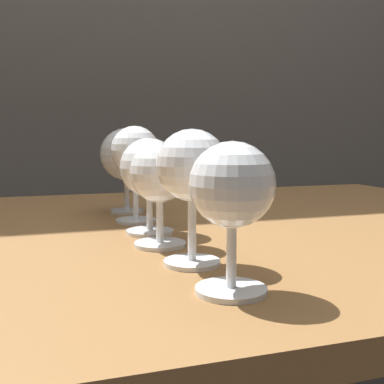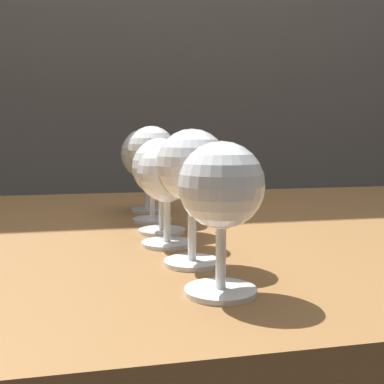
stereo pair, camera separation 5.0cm
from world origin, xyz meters
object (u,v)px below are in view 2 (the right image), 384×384
(wine_glass_port, at_px, (192,170))
(wine_glass_merlot, at_px, (221,190))
(wine_glass_amber, at_px, (152,154))
(wine_glass_pinot, at_px, (147,155))
(wine_glass_chardonnay, at_px, (161,169))
(wine_glass_cabernet, at_px, (167,176))

(wine_glass_port, bearing_deg, wine_glass_merlot, -87.23)
(wine_glass_amber, height_order, wine_glass_pinot, wine_glass_amber)
(wine_glass_chardonnay, bearing_deg, wine_glass_port, -87.71)
(wine_glass_port, height_order, wine_glass_cabernet, wine_glass_port)
(wine_glass_port, xyz_separation_m, wine_glass_chardonnay, (-0.01, 0.17, -0.01))
(wine_glass_port, distance_m, wine_glass_cabernet, 0.09)
(wine_glass_cabernet, height_order, wine_glass_pinot, wine_glass_pinot)
(wine_glass_cabernet, xyz_separation_m, wine_glass_pinot, (0.01, 0.27, 0.01))
(wine_glass_cabernet, relative_size, wine_glass_pinot, 0.86)
(wine_glass_merlot, relative_size, wine_glass_port, 0.92)
(wine_glass_chardonnay, bearing_deg, wine_glass_pinot, 89.32)
(wine_glass_chardonnay, xyz_separation_m, wine_glass_pinot, (0.00, 0.19, 0.01))
(wine_glass_merlot, xyz_separation_m, wine_glass_amber, (-0.01, 0.36, 0.02))
(wine_glass_merlot, bearing_deg, wine_glass_pinot, 91.16)
(wine_glass_port, height_order, wine_glass_pinot, wine_glass_pinot)
(wine_glass_amber, bearing_deg, wine_glass_cabernet, -91.14)
(wine_glass_port, height_order, wine_glass_amber, wine_glass_amber)
(wine_glass_merlot, bearing_deg, wine_glass_port, 92.77)
(wine_glass_merlot, xyz_separation_m, wine_glass_chardonnay, (-0.01, 0.27, -0.00))
(wine_glass_cabernet, bearing_deg, wine_glass_amber, 88.86)
(wine_glass_merlot, relative_size, wine_glass_chardonnay, 0.99)
(wine_glass_merlot, bearing_deg, wine_glass_chardonnay, 92.46)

